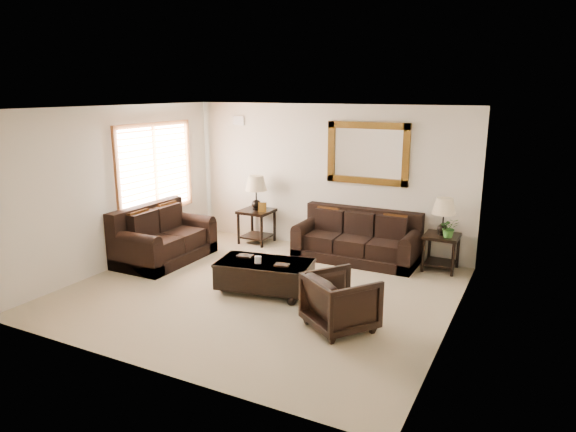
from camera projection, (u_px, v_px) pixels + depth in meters
The scene contains 11 objects.
room at pixel (259, 203), 7.41m from camera, with size 5.51×5.01×2.71m.
window at pixel (156, 169), 9.33m from camera, with size 0.07×1.96×1.66m.
mirror at pixel (367, 153), 9.08m from camera, with size 1.50×0.06×1.10m.
air_vent at pixel (238, 121), 10.15m from camera, with size 0.25×0.02×0.18m, color #999999.
sofa at pixel (357, 242), 9.10m from camera, with size 2.15×0.93×0.88m.
loveseat at pixel (162, 240), 9.06m from camera, with size 1.03×1.73×0.97m.
end_table_left at pixel (256, 199), 9.97m from camera, with size 0.61×0.61×1.34m.
end_table_right at pixel (443, 224), 8.45m from camera, with size 0.56×0.56×1.23m.
coffee_table at pixel (265, 273), 7.63m from camera, with size 1.50×0.98×0.59m.
armchair at pixel (341, 299), 6.42m from camera, with size 0.77×0.72×0.79m, color black.
potted_plant at pixel (449, 230), 8.32m from camera, with size 0.29×0.33×0.25m, color #25521C.
Camera 1 is at (3.66, -6.26, 2.94)m, focal length 32.00 mm.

